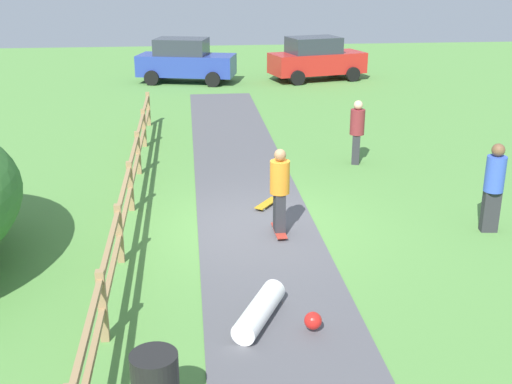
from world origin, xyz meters
The scene contains 10 objects.
ground_plane centered at (0.00, 0.00, 0.00)m, with size 60.00×60.00×0.00m, color #568E42.
asphalt_path centered at (0.00, 0.00, 0.01)m, with size 2.40×28.00×0.02m, color #515156.
wooden_fence centered at (-2.60, 0.00, 0.67)m, with size 0.12×18.12×1.10m.
skater_riding centered at (0.39, -0.39, 0.99)m, with size 0.39×0.80×1.74m.
skater_fallen centered at (-0.29, -3.65, 0.20)m, with size 1.34×1.42×0.36m.
skateboard_loose centered at (0.35, 1.15, 0.09)m, with size 0.62×0.77×0.08m.
bystander_blue centered at (4.59, -0.64, 1.00)m, with size 0.42×0.42×1.81m.
bystander_maroon centered at (3.09, 4.14, 0.94)m, with size 0.47×0.47×1.70m.
parked_car_blue centered at (-1.35, 16.87, 0.96)m, with size 4.49×2.75×1.92m.
parked_car_red centered at (4.50, 16.84, 0.96)m, with size 4.49×2.77×1.92m.
Camera 1 is at (-1.31, -12.02, 5.11)m, focal length 45.39 mm.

